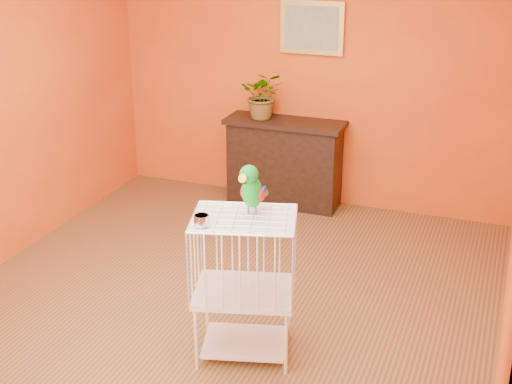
% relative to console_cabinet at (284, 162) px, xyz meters
% --- Properties ---
extents(ground, '(4.50, 4.50, 0.00)m').
position_rel_console_cabinet_xyz_m(ground, '(0.20, -2.04, -0.44)').
color(ground, brown).
rests_on(ground, ground).
extents(room_shell, '(4.50, 4.50, 4.50)m').
position_rel_console_cabinet_xyz_m(room_shell, '(0.20, -2.04, 1.15)').
color(room_shell, '#D85A14').
rests_on(room_shell, ground).
extents(console_cabinet, '(1.17, 0.42, 0.87)m').
position_rel_console_cabinet_xyz_m(console_cabinet, '(0.00, 0.00, 0.00)').
color(console_cabinet, black).
rests_on(console_cabinet, ground).
extents(potted_plant, '(0.53, 0.56, 0.36)m').
position_rel_console_cabinet_xyz_m(potted_plant, '(-0.23, -0.03, 0.62)').
color(potted_plant, '#26722D').
rests_on(potted_plant, console_cabinet).
extents(framed_picture, '(0.62, 0.04, 0.50)m').
position_rel_console_cabinet_xyz_m(framed_picture, '(0.20, 0.17, 1.31)').
color(framed_picture, '#B49440').
rests_on(framed_picture, room_shell).
extents(birdcage, '(0.75, 0.64, 0.99)m').
position_rel_console_cabinet_xyz_m(birdcage, '(0.60, -2.60, 0.08)').
color(birdcage, silver).
rests_on(birdcage, ground).
extents(feed_cup, '(0.10, 0.10, 0.07)m').
position_rel_console_cabinet_xyz_m(feed_cup, '(0.41, -2.81, 0.59)').
color(feed_cup, silver).
rests_on(feed_cup, birdcage).
extents(parrot, '(0.17, 0.30, 0.34)m').
position_rel_console_cabinet_xyz_m(parrot, '(0.62, -2.52, 0.72)').
color(parrot, '#59544C').
rests_on(parrot, birdcage).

